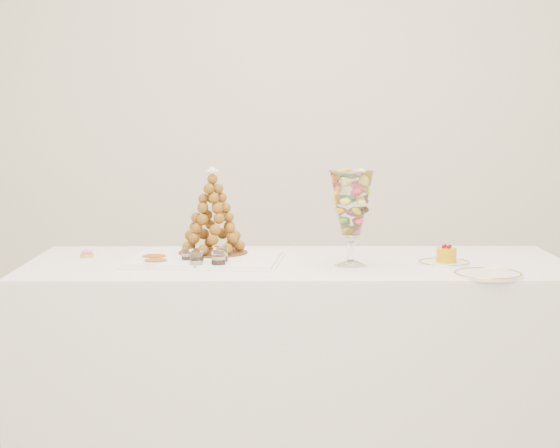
{
  "coord_description": "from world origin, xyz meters",
  "views": [
    {
      "loc": [
        0.19,
        -3.37,
        1.39
      ],
      "look_at": [
        0.02,
        0.22,
        0.96
      ],
      "focal_mm": 60.0,
      "sensor_mm": 36.0,
      "label": 1
    }
  ],
  "objects": [
    {
      "name": "verrine_a",
      "position": [
        -0.33,
        0.16,
        0.84
      ],
      "size": [
        0.06,
        0.06,
        0.06
      ],
      "primitive_type": "cylinder",
      "rotation": [
        0.0,
        0.0,
        0.27
      ],
      "color": "white",
      "rests_on": "buffet_table"
    },
    {
      "name": "mousse_cake",
      "position": [
        0.66,
        0.21,
        0.84
      ],
      "size": [
        0.08,
        0.08,
        0.07
      ],
      "color": "#CC9709",
      "rests_on": "cake_plate"
    },
    {
      "name": "macaron_vase",
      "position": [
        0.29,
        0.17,
        1.04
      ],
      "size": [
        0.17,
        0.17,
        0.36
      ],
      "color": "white",
      "rests_on": "buffet_table"
    },
    {
      "name": "verrine_b",
      "position": [
        -0.29,
        0.1,
        0.84
      ],
      "size": [
        0.05,
        0.05,
        0.06
      ],
      "primitive_type": "cylinder",
      "rotation": [
        0.0,
        0.0,
        0.18
      ],
      "color": "white",
      "rests_on": "buffet_table"
    },
    {
      "name": "verrine_d",
      "position": [
        -0.28,
        0.05,
        0.84
      ],
      "size": [
        0.06,
        0.06,
        0.07
      ],
      "primitive_type": "cylinder",
      "rotation": [
        0.0,
        0.0,
        0.19
      ],
      "color": "white",
      "rests_on": "buffet_table"
    },
    {
      "name": "pink_tart",
      "position": [
        -0.76,
        0.32,
        0.82
      ],
      "size": [
        0.05,
        0.05,
        0.03
      ],
      "color": "tan",
      "rests_on": "buffet_table"
    },
    {
      "name": "room_walls",
      "position": [
        0.0,
        0.0,
        1.78
      ],
      "size": [
        4.54,
        4.04,
        2.82
      ],
      "color": "silver",
      "rests_on": "ground"
    },
    {
      "name": "croquembouche",
      "position": [
        -0.25,
        0.33,
        0.99
      ],
      "size": [
        0.28,
        0.28,
        0.35
      ],
      "rotation": [
        0.0,
        0.0,
        -0.12
      ],
      "color": "brown",
      "rests_on": "lace_tray"
    },
    {
      "name": "lace_tray",
      "position": [
        -0.28,
        0.24,
        0.82
      ],
      "size": [
        0.59,
        0.46,
        0.02
      ],
      "primitive_type": "cube",
      "rotation": [
        0.0,
        0.0,
        -0.06
      ],
      "color": "white",
      "rests_on": "buffet_table"
    },
    {
      "name": "ramekin_front",
      "position": [
        -0.44,
        0.07,
        0.82
      ],
      "size": [
        0.09,
        0.09,
        0.03
      ],
      "primitive_type": "cylinder",
      "color": "white",
      "rests_on": "buffet_table"
    },
    {
      "name": "verrine_e",
      "position": [
        -0.2,
        0.06,
        0.84
      ],
      "size": [
        0.06,
        0.06,
        0.07
      ],
      "primitive_type": "cylinder",
      "rotation": [
        0.0,
        0.0,
        0.25
      ],
      "color": "white",
      "rests_on": "buffet_table"
    },
    {
      "name": "ramekin_back",
      "position": [
        -0.46,
        0.17,
        0.82
      ],
      "size": [
        0.1,
        0.1,
        0.03
      ],
      "primitive_type": "cylinder",
      "color": "white",
      "rests_on": "buffet_table"
    },
    {
      "name": "buffet_table",
      "position": [
        0.09,
        0.25,
        0.4
      ],
      "size": [
        2.16,
        0.95,
        0.81
      ],
      "rotation": [
        0.0,
        0.0,
        0.05
      ],
      "color": "white",
      "rests_on": "ground"
    },
    {
      "name": "verrine_c",
      "position": [
        -0.2,
        0.13,
        0.84
      ],
      "size": [
        0.06,
        0.06,
        0.08
      ],
      "primitive_type": "cylinder",
      "rotation": [
        0.0,
        0.0,
        0.01
      ],
      "color": "white",
      "rests_on": "buffet_table"
    },
    {
      "name": "cake_plate",
      "position": [
        0.65,
        0.21,
        0.81
      ],
      "size": [
        0.2,
        0.2,
        0.01
      ],
      "primitive_type": "cylinder",
      "color": "white",
      "rests_on": "buffet_table"
    },
    {
      "name": "spare_plate",
      "position": [
        0.78,
        -0.04,
        0.81
      ],
      "size": [
        0.25,
        0.25,
        0.01
      ],
      "primitive_type": "cylinder",
      "color": "white",
      "rests_on": "buffet_table"
    }
  ]
}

